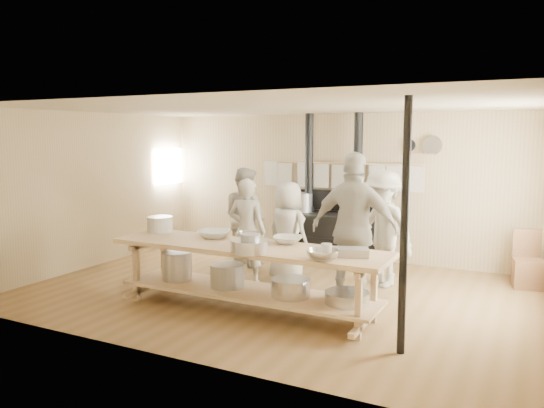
% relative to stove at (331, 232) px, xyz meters
% --- Properties ---
extents(ground, '(7.00, 7.00, 0.00)m').
position_rel_stove_xyz_m(ground, '(0.01, -2.12, -0.52)').
color(ground, brown).
rests_on(ground, ground).
extents(room_shell, '(7.00, 7.00, 7.00)m').
position_rel_stove_xyz_m(room_shell, '(0.01, -2.12, 1.10)').
color(room_shell, tan).
rests_on(room_shell, ground).
extents(left_opening, '(0.00, 0.90, 0.90)m').
position_rel_stove_xyz_m(left_opening, '(-3.44, -0.12, 1.08)').
color(left_opening, white).
rests_on(left_opening, ground).
extents(stove, '(1.90, 0.75, 2.60)m').
position_rel_stove_xyz_m(stove, '(0.00, 0.00, 0.00)').
color(stove, black).
rests_on(stove, ground).
extents(towel_rail, '(3.00, 0.04, 0.47)m').
position_rel_stove_xyz_m(towel_rail, '(0.01, 0.28, 1.03)').
color(towel_rail, tan).
rests_on(towel_rail, ground).
extents(back_wall_shelf, '(0.63, 0.14, 0.32)m').
position_rel_stove_xyz_m(back_wall_shelf, '(1.47, 0.32, 1.48)').
color(back_wall_shelf, tan).
rests_on(back_wall_shelf, ground).
extents(prep_table, '(3.60, 0.90, 0.85)m').
position_rel_stove_xyz_m(prep_table, '(-0.00, -3.02, -0.00)').
color(prep_table, tan).
rests_on(prep_table, ground).
extents(support_post, '(0.08, 0.08, 2.60)m').
position_rel_stove_xyz_m(support_post, '(2.06, -3.47, 0.78)').
color(support_post, black).
rests_on(support_post, ground).
extents(cook_far_left, '(0.62, 0.45, 1.59)m').
position_rel_stove_xyz_m(cook_far_left, '(-0.62, -1.92, 0.27)').
color(cook_far_left, '#B3B09E').
rests_on(cook_far_left, ground).
extents(cook_left, '(0.95, 0.82, 1.68)m').
position_rel_stove_xyz_m(cook_left, '(-1.23, -0.91, 0.32)').
color(cook_left, '#B3B09E').
rests_on(cook_left, ground).
extents(cook_center, '(0.86, 0.68, 1.53)m').
position_rel_stove_xyz_m(cook_center, '(-0.13, -1.52, 0.24)').
color(cook_center, '#B3B09E').
rests_on(cook_center, ground).
extents(cook_right, '(1.18, 0.51, 2.01)m').
position_rel_stove_xyz_m(cook_right, '(1.12, -2.15, 0.48)').
color(cook_right, '#B3B09E').
rests_on(cook_right, ground).
extents(cook_by_window, '(1.28, 1.07, 1.72)m').
position_rel_stove_xyz_m(cook_by_window, '(1.22, -1.14, 0.34)').
color(cook_by_window, '#B3B09E').
rests_on(cook_by_window, ground).
extents(chair, '(0.46, 0.46, 0.84)m').
position_rel_stove_xyz_m(chair, '(3.15, -0.26, -0.27)').
color(chair, brown).
rests_on(chair, ground).
extents(bowl_white_a, '(0.53, 0.53, 0.10)m').
position_rel_stove_xyz_m(bowl_white_a, '(-0.62, -2.81, 0.38)').
color(bowl_white_a, white).
rests_on(bowl_white_a, prep_table).
extents(bowl_steel_a, '(0.43, 0.43, 0.10)m').
position_rel_stove_xyz_m(bowl_steel_a, '(-0.18, -2.69, 0.38)').
color(bowl_steel_a, silver).
rests_on(bowl_steel_a, prep_table).
extents(bowl_white_b, '(0.47, 0.47, 0.09)m').
position_rel_stove_xyz_m(bowl_white_b, '(0.41, -2.69, 0.38)').
color(bowl_white_b, white).
rests_on(bowl_white_b, prep_table).
extents(bowl_steel_b, '(0.45, 0.45, 0.12)m').
position_rel_stove_xyz_m(bowl_steel_b, '(1.15, -3.35, 0.39)').
color(bowl_steel_b, silver).
rests_on(bowl_steel_b, prep_table).
extents(roasting_pan, '(0.46, 0.38, 0.09)m').
position_rel_stove_xyz_m(roasting_pan, '(1.36, -3.00, 0.37)').
color(roasting_pan, '#B2B2B7').
rests_on(roasting_pan, prep_table).
extents(mixing_bowl_large, '(0.54, 0.54, 0.15)m').
position_rel_stove_xyz_m(mixing_bowl_large, '(0.23, -3.35, 0.40)').
color(mixing_bowl_large, silver).
rests_on(mixing_bowl_large, prep_table).
extents(bucket_galv, '(0.29, 0.29, 0.22)m').
position_rel_stove_xyz_m(bucket_galv, '(0.23, -3.35, 0.44)').
color(bucket_galv, gray).
rests_on(bucket_galv, prep_table).
extents(deep_bowl_enamel, '(0.36, 0.36, 0.22)m').
position_rel_stove_xyz_m(deep_bowl_enamel, '(-1.54, -2.79, 0.44)').
color(deep_bowl_enamel, white).
rests_on(deep_bowl_enamel, prep_table).
extents(pitcher, '(0.16, 0.16, 0.19)m').
position_rel_stove_xyz_m(pitcher, '(1.19, -3.35, 0.42)').
color(pitcher, white).
rests_on(pitcher, prep_table).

